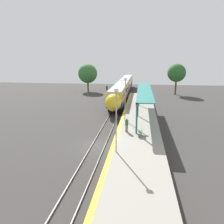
{
  "coord_description": "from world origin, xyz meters",
  "views": [
    {
      "loc": [
        4.44,
        -21.83,
        9.24
      ],
      "look_at": [
        0.59,
        6.61,
        2.24
      ],
      "focal_mm": 35.0,
      "sensor_mm": 36.0,
      "label": 1
    }
  ],
  "objects_px": {
    "train": "(123,88)",
    "lamppost_near": "(116,117)",
    "platform_bench": "(141,132)",
    "lamppost_mid": "(125,97)",
    "person_waiting": "(127,125)",
    "railway_signal": "(107,94)"
  },
  "relations": [
    {
      "from": "platform_bench",
      "to": "lamppost_mid",
      "type": "relative_size",
      "value": 0.24
    },
    {
      "from": "lamppost_mid",
      "to": "person_waiting",
      "type": "bearing_deg",
      "value": -83.12
    },
    {
      "from": "person_waiting",
      "to": "lamppost_near",
      "type": "height_order",
      "value": "lamppost_near"
    },
    {
      "from": "train",
      "to": "platform_bench",
      "type": "height_order",
      "value": "train"
    },
    {
      "from": "train",
      "to": "lamppost_near",
      "type": "xyz_separation_m",
      "value": [
        2.33,
        -35.69,
        2.02
      ]
    },
    {
      "from": "railway_signal",
      "to": "lamppost_near",
      "type": "relative_size",
      "value": 0.71
    },
    {
      "from": "person_waiting",
      "to": "railway_signal",
      "type": "xyz_separation_m",
      "value": [
        -5.15,
        17.99,
        0.69
      ]
    },
    {
      "from": "person_waiting",
      "to": "railway_signal",
      "type": "distance_m",
      "value": 18.73
    },
    {
      "from": "railway_signal",
      "to": "lamppost_mid",
      "type": "height_order",
      "value": "lamppost_mid"
    },
    {
      "from": "railway_signal",
      "to": "lamppost_near",
      "type": "xyz_separation_m",
      "value": [
        4.58,
        -23.71,
        1.77
      ]
    },
    {
      "from": "platform_bench",
      "to": "lamppost_near",
      "type": "bearing_deg",
      "value": -115.98
    },
    {
      "from": "train",
      "to": "lamppost_near",
      "type": "distance_m",
      "value": 35.83
    },
    {
      "from": "person_waiting",
      "to": "lamppost_mid",
      "type": "bearing_deg",
      "value": 96.88
    },
    {
      "from": "train",
      "to": "platform_bench",
      "type": "relative_size",
      "value": 30.2
    },
    {
      "from": "person_waiting",
      "to": "lamppost_near",
      "type": "bearing_deg",
      "value": -95.67
    },
    {
      "from": "train",
      "to": "person_waiting",
      "type": "distance_m",
      "value": 30.12
    },
    {
      "from": "lamppost_mid",
      "to": "platform_bench",
      "type": "bearing_deg",
      "value": -69.63
    },
    {
      "from": "platform_bench",
      "to": "person_waiting",
      "type": "bearing_deg",
      "value": 143.38
    },
    {
      "from": "platform_bench",
      "to": "lamppost_mid",
      "type": "distance_m",
      "value": 6.9
    },
    {
      "from": "lamppost_near",
      "to": "lamppost_mid",
      "type": "bearing_deg",
      "value": 90.0
    },
    {
      "from": "lamppost_near",
      "to": "lamppost_mid",
      "type": "distance_m",
      "value": 10.41
    },
    {
      "from": "lamppost_near",
      "to": "lamppost_mid",
      "type": "xyz_separation_m",
      "value": [
        0.0,
        10.41,
        0.0
      ]
    }
  ]
}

